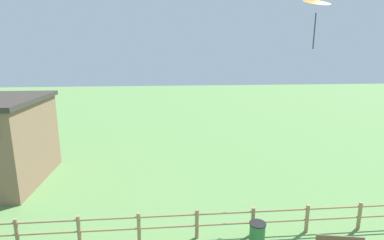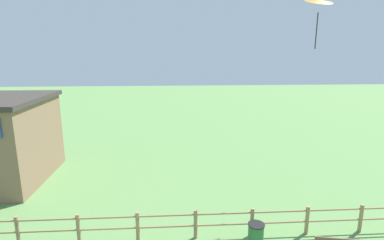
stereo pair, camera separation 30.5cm
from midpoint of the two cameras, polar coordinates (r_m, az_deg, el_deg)
wooden_fence at (r=11.76m, az=1.46°, el=-18.91°), size 21.51×0.14×1.14m
trash_bin at (r=11.69m, az=12.83°, el=-20.62°), size 0.60×0.60×0.90m
kite_orange_delta at (r=14.49m, az=23.64°, el=19.96°), size 1.27×1.24×2.19m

